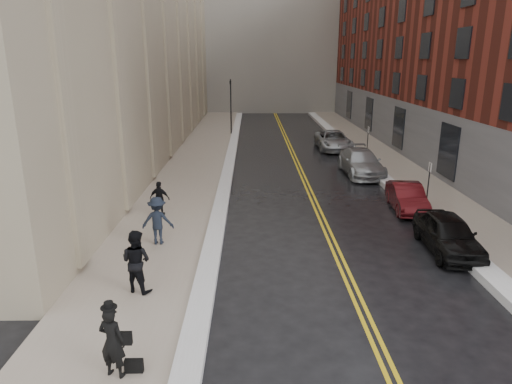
{
  "coord_description": "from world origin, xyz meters",
  "views": [
    {
      "loc": [
        -0.72,
        -13.27,
        7.03
      ],
      "look_at": [
        -0.52,
        5.23,
        1.6
      ],
      "focal_mm": 32.0,
      "sensor_mm": 36.0,
      "label": 1
    }
  ],
  "objects_px": {
    "car_maroon": "(407,197)",
    "car_silver_far": "(333,140)",
    "car_black": "(448,234)",
    "car_silver_near": "(361,162)",
    "pedestrian_b": "(158,220)",
    "pedestrian_a": "(136,261)",
    "pedestrian_main": "(112,342)",
    "pedestrian_c": "(160,199)"
  },
  "relations": [
    {
      "from": "car_silver_near",
      "to": "pedestrian_main",
      "type": "distance_m",
      "value": 21.53
    },
    {
      "from": "car_silver_near",
      "to": "car_silver_far",
      "type": "bearing_deg",
      "value": 90.48
    },
    {
      "from": "car_maroon",
      "to": "car_silver_near",
      "type": "bearing_deg",
      "value": 100.0
    },
    {
      "from": "car_maroon",
      "to": "car_silver_near",
      "type": "height_order",
      "value": "car_silver_near"
    },
    {
      "from": "pedestrian_c",
      "to": "car_black",
      "type": "bearing_deg",
      "value": 172.7
    },
    {
      "from": "pedestrian_a",
      "to": "pedestrian_c",
      "type": "bearing_deg",
      "value": -61.6
    },
    {
      "from": "pedestrian_c",
      "to": "car_silver_far",
      "type": "bearing_deg",
      "value": -112.25
    },
    {
      "from": "car_silver_near",
      "to": "pedestrian_main",
      "type": "xyz_separation_m",
      "value": [
        -9.96,
        -19.08,
        0.23
      ]
    },
    {
      "from": "car_black",
      "to": "car_silver_near",
      "type": "xyz_separation_m",
      "value": [
        -0.51,
        11.96,
        0.07
      ]
    },
    {
      "from": "car_silver_far",
      "to": "pedestrian_c",
      "type": "distance_m",
      "value": 19.5
    },
    {
      "from": "pedestrian_a",
      "to": "pedestrian_c",
      "type": "height_order",
      "value": "pedestrian_a"
    },
    {
      "from": "pedestrian_a",
      "to": "pedestrian_main",
      "type": "bearing_deg",
      "value": 119.09
    },
    {
      "from": "pedestrian_b",
      "to": "pedestrian_c",
      "type": "xyz_separation_m",
      "value": [
        -0.55,
        3.28,
        -0.14
      ]
    },
    {
      "from": "car_silver_far",
      "to": "car_maroon",
      "type": "bearing_deg",
      "value": -87.16
    },
    {
      "from": "car_silver_far",
      "to": "pedestrian_b",
      "type": "distance_m",
      "value": 22.06
    },
    {
      "from": "car_silver_far",
      "to": "pedestrian_a",
      "type": "xyz_separation_m",
      "value": [
        -10.06,
        -23.31,
        0.39
      ]
    },
    {
      "from": "pedestrian_main",
      "to": "pedestrian_a",
      "type": "relative_size",
      "value": 0.87
    },
    {
      "from": "car_black",
      "to": "car_silver_far",
      "type": "bearing_deg",
      "value": 94.54
    },
    {
      "from": "car_silver_far",
      "to": "pedestrian_main",
      "type": "relative_size",
      "value": 3.13
    },
    {
      "from": "car_silver_far",
      "to": "pedestrian_main",
      "type": "height_order",
      "value": "pedestrian_main"
    },
    {
      "from": "pedestrian_main",
      "to": "car_silver_far",
      "type": "bearing_deg",
      "value": -92.52
    },
    {
      "from": "car_silver_near",
      "to": "pedestrian_a",
      "type": "xyz_separation_m",
      "value": [
        -10.37,
        -15.16,
        0.36
      ]
    },
    {
      "from": "car_silver_far",
      "to": "pedestrian_a",
      "type": "distance_m",
      "value": 25.4
    },
    {
      "from": "car_silver_far",
      "to": "pedestrian_c",
      "type": "bearing_deg",
      "value": -123.89
    },
    {
      "from": "car_silver_near",
      "to": "pedestrian_b",
      "type": "distance_m",
      "value": 15.49
    },
    {
      "from": "pedestrian_b",
      "to": "pedestrian_c",
      "type": "bearing_deg",
      "value": -81.49
    },
    {
      "from": "pedestrian_main",
      "to": "pedestrian_c",
      "type": "relative_size",
      "value": 1.08
    },
    {
      "from": "car_silver_far",
      "to": "car_black",
      "type": "bearing_deg",
      "value": -88.25
    },
    {
      "from": "car_black",
      "to": "car_maroon",
      "type": "bearing_deg",
      "value": 91.18
    },
    {
      "from": "car_silver_near",
      "to": "pedestrian_main",
      "type": "relative_size",
      "value": 3.11
    },
    {
      "from": "car_black",
      "to": "pedestrian_c",
      "type": "height_order",
      "value": "pedestrian_c"
    },
    {
      "from": "car_maroon",
      "to": "pedestrian_a",
      "type": "xyz_separation_m",
      "value": [
        -10.97,
        -8.14,
        0.5
      ]
    },
    {
      "from": "pedestrian_c",
      "to": "car_maroon",
      "type": "bearing_deg",
      "value": -163.46
    },
    {
      "from": "pedestrian_b",
      "to": "pedestrian_c",
      "type": "distance_m",
      "value": 3.33
    },
    {
      "from": "car_black",
      "to": "car_silver_near",
      "type": "height_order",
      "value": "car_silver_near"
    },
    {
      "from": "car_black",
      "to": "pedestrian_b",
      "type": "relative_size",
      "value": 2.23
    },
    {
      "from": "car_black",
      "to": "car_silver_far",
      "type": "xyz_separation_m",
      "value": [
        -0.82,
        20.12,
        0.04
      ]
    },
    {
      "from": "car_black",
      "to": "car_maroon",
      "type": "xyz_separation_m",
      "value": [
        0.09,
        4.94,
        -0.07
      ]
    },
    {
      "from": "car_black",
      "to": "car_silver_far",
      "type": "relative_size",
      "value": 0.77
    },
    {
      "from": "car_maroon",
      "to": "car_silver_far",
      "type": "relative_size",
      "value": 0.72
    },
    {
      "from": "car_black",
      "to": "pedestrian_main",
      "type": "bearing_deg",
      "value": -143.57
    },
    {
      "from": "car_maroon",
      "to": "pedestrian_b",
      "type": "relative_size",
      "value": 2.07
    }
  ]
}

